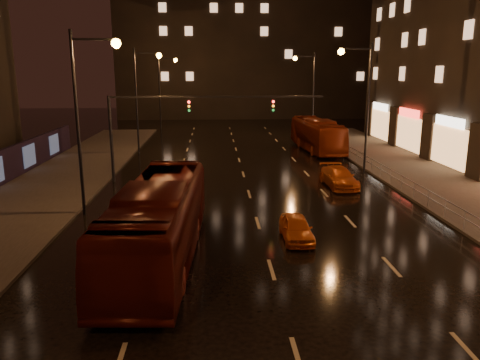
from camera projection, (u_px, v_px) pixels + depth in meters
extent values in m
plane|color=black|center=(245.00, 180.00, 34.63)|extent=(140.00, 140.00, 0.00)
cube|color=#38332D|center=(34.00, 200.00, 29.00)|extent=(7.00, 70.00, 0.15)
cube|color=#38332D|center=(456.00, 194.00, 30.50)|extent=(7.00, 70.00, 0.15)
cube|color=black|center=(248.00, 11.00, 81.28)|extent=(44.00, 16.00, 36.00)
cylinder|color=black|center=(111.00, 140.00, 33.39)|extent=(0.22, 0.22, 6.20)
cube|color=black|center=(217.00, 97.00, 33.12)|extent=(15.20, 0.14, 0.14)
cube|color=black|center=(189.00, 106.00, 33.16)|extent=(0.32, 0.18, 0.95)
cube|color=black|center=(273.00, 106.00, 33.49)|extent=(0.32, 0.18, 0.95)
sphere|color=#FF1E19|center=(189.00, 102.00, 32.98)|extent=(0.18, 0.18, 0.18)
cylinder|color=#99999E|center=(313.00, 130.00, 58.37)|extent=(0.04, 0.04, 1.00)
cube|color=#99999E|center=(391.00, 170.00, 33.00)|extent=(0.05, 56.00, 0.05)
cube|color=#99999E|center=(391.00, 175.00, 33.09)|extent=(0.05, 56.00, 0.05)
imported|color=#4E110B|center=(159.00, 221.00, 19.71)|extent=(3.60, 12.47, 3.43)
imported|color=maroon|center=(317.00, 135.00, 47.04)|extent=(3.38, 11.63, 3.20)
imported|color=orange|center=(296.00, 228.00, 22.30)|extent=(1.38, 3.42, 1.16)
imported|color=#CE5613|center=(339.00, 177.00, 32.59)|extent=(2.06, 4.66, 1.33)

